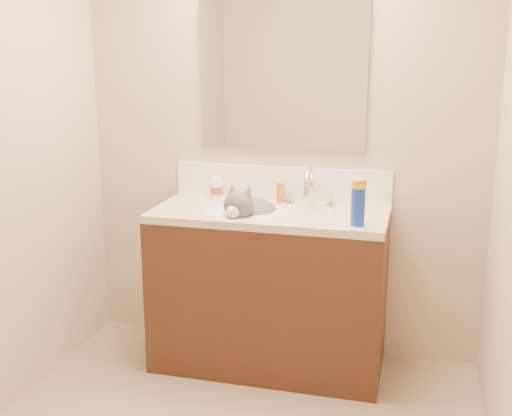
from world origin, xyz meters
The scene contains 16 objects.
room_shell centered at (0.00, 0.00, 1.49)m, with size 2.24×2.54×2.52m.
vanity_cabinet centered at (0.00, 0.97, 0.41)m, with size 1.20×0.55×0.82m, color #3F2011.
counter_slab centered at (0.00, 0.97, 0.84)m, with size 1.20×0.55×0.04m, color beige.
basin centered at (-0.12, 0.94, 0.79)m, with size 0.45×0.36×0.14m, color white.
faucet centered at (0.18, 1.11, 0.95)m, with size 0.28×0.20×0.21m.
cat centered at (-0.10, 0.95, 0.83)m, with size 0.34×0.42×0.32m.
backsplash centered at (0.00, 1.24, 0.95)m, with size 1.20×0.02×0.18m, color white.
mirror centered at (0.00, 1.24, 1.54)m, with size 0.90×0.02×0.80m, color white.
pill_bottle centered at (-0.34, 1.15, 0.92)m, with size 0.07×0.07×0.12m, color white.
pill_label centered at (-0.34, 1.15, 0.91)m, with size 0.07×0.07×0.04m, color #D74223.
silver_jar centered at (0.03, 1.18, 0.89)m, with size 0.06×0.06×0.07m, color #B7B7BC.
amber_bottle centered at (0.01, 1.16, 0.91)m, with size 0.04×0.04×0.11m, color #C37417.
toothbrush centered at (0.07, 1.02, 0.86)m, with size 0.01×0.12×0.01m, color white.
toothbrush_head centered at (0.07, 1.02, 0.87)m, with size 0.01×0.03×0.01m, color #6DBFE9.
spray_can centered at (0.46, 0.80, 0.95)m, with size 0.07×0.07×0.18m, color #1734A1.
spray_cap centered at (0.46, 0.80, 1.06)m, with size 0.07×0.07×0.04m, color gold.
Camera 1 is at (0.74, -2.13, 1.68)m, focal length 45.00 mm.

